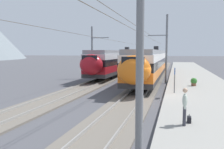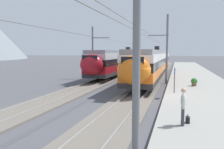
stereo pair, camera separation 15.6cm
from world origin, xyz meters
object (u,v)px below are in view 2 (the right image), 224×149
catenary_mast_far_side (94,51)px  train_near_platform (154,62)px  train_far_track (122,60)px  passenger_walking (183,105)px  catenary_mast_west (131,38)px  potted_plant_platform_edge (194,82)px  catenary_mast_mid (166,48)px  platform_sign (175,75)px  handbag_beside_passenger (188,120)px

catenary_mast_far_side → train_near_platform: bearing=-72.2°
catenary_mast_far_side → train_far_track: bearing=-14.6°
train_near_platform → passenger_walking: 22.10m
catenary_mast_west → potted_plant_platform_edge: (16.48, -2.94, -3.25)m
catenary_mast_mid → platform_sign: size_ratio=23.92×
catenary_mast_west → potted_plant_platform_edge: catenary_mast_west is taller
train_near_platform → potted_plant_platform_edge: bearing=-151.9°
catenary_mast_far_side → platform_sign: (-10.90, -10.79, -1.90)m
train_far_track → potted_plant_platform_edge: 17.80m
passenger_walking → handbag_beside_passenger: (0.48, -0.23, -0.80)m
train_near_platform → catenary_mast_far_side: catenary_mast_far_side is taller
train_near_platform → platform_sign: size_ratio=15.79×
train_near_platform → catenary_mast_west: bearing=-175.9°
platform_sign → potted_plant_platform_edge: (4.47, -1.78, -1.05)m
passenger_walking → potted_plant_platform_edge: size_ratio=2.18×
catenary_mast_mid → platform_sign: 8.69m
train_near_platform → platform_sign: 13.74m
catenary_mast_mid → passenger_walking: (-16.72, -1.64, -2.76)m
train_far_track → catenary_mast_mid: catenary_mast_mid is taller
platform_sign → train_near_platform: bearing=12.6°
platform_sign → handbag_beside_passenger: size_ratio=4.84×
train_near_platform → catenary_mast_west: (-25.42, -1.84, 1.82)m
train_far_track → handbag_beside_passenger: 28.35m
train_far_track → platform_sign: train_far_track is taller
handbag_beside_passenger → potted_plant_platform_edge: 12.44m
train_near_platform → train_far_track: size_ratio=1.05×
catenary_mast_far_side → platform_sign: size_ratio=23.92×
train_near_platform → catenary_mast_mid: 5.72m
catenary_mast_mid → handbag_beside_passenger: 16.73m
catenary_mast_mid → platform_sign: catenary_mast_mid is taller
catenary_mast_far_side → catenary_mast_mid: bearing=-105.0°
train_far_track → platform_sign: (-18.75, -8.75, -0.38)m
platform_sign → passenger_walking: bearing=-176.7°
train_near_platform → catenary_mast_far_side: size_ratio=0.66×
potted_plant_platform_edge → handbag_beside_passenger: bearing=175.1°
handbag_beside_passenger → train_far_track: bearing=19.5°
catenary_mast_west → passenger_walking: bearing=-24.4°
train_near_platform → handbag_beside_passenger: size_ratio=76.39×
catenary_mast_mid → passenger_walking: size_ratio=28.37×
catenary_mast_west → potted_plant_platform_edge: size_ratio=61.88×
train_near_platform → passenger_walking: train_near_platform is taller
train_near_platform → catenary_mast_mid: bearing=-160.1°
train_near_platform → handbag_beside_passenger: (-21.33, -3.71, -1.71)m
train_far_track → catenary_mast_west: bearing=-166.1°
train_near_platform → passenger_walking: size_ratio=18.73×
train_near_platform → platform_sign: (-13.40, -2.99, -0.38)m
train_far_track → catenary_mast_far_side: size_ratio=0.63×
train_far_track → handbag_beside_passenger: size_ratio=72.42×
passenger_walking → catenary_mast_mid: bearing=5.6°
train_far_track → catenary_mast_west: 31.73m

